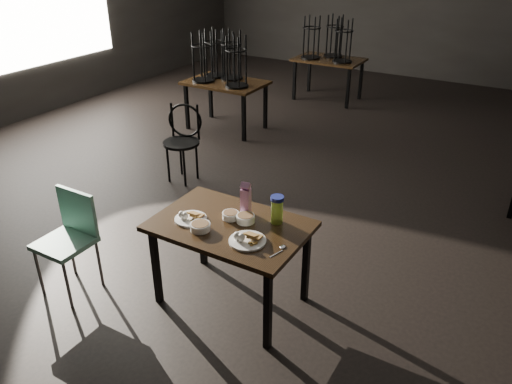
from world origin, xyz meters
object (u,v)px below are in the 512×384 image
Objects in this scene: water_bottle at (277,209)px; main_table at (230,232)px; bentwood_chair at (183,136)px; school_chair at (70,233)px; juice_carton at (246,200)px.

main_table is at bearing -145.91° from water_bottle.
bentwood_chair is 2.27m from school_chair.
bentwood_chair is (-1.83, 1.51, -0.33)m from juice_carton.
school_chair is at bearing -151.55° from juice_carton.
bentwood_chair is (-1.80, 1.70, -0.12)m from main_table.
main_table is at bearing -97.74° from juice_carton.
main_table is 0.29m from juice_carton.
main_table is 1.29× the size of bentwood_chair.
water_bottle is 0.26× the size of school_chair.
juice_carton reaches higher than main_table.
bentwood_chair reaches higher than main_table.
bentwood_chair is at bearing 103.45° from school_chair.
bentwood_chair is (-2.10, 1.50, -0.31)m from water_bottle.
school_chair is (-1.27, -0.51, -0.14)m from main_table.
main_table is 5.24× the size of water_bottle.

